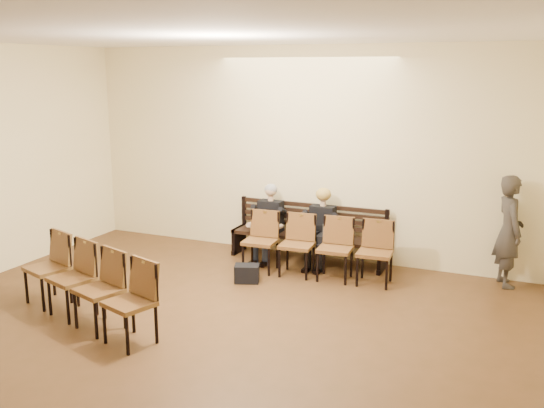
# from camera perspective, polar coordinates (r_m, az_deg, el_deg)

# --- Properties ---
(ground) EXTENTS (10.00, 10.00, 0.00)m
(ground) POSITION_cam_1_polar(r_m,az_deg,el_deg) (6.42, -13.69, -16.85)
(ground) COLOR #56361D
(ground) RESTS_ON ground
(room_walls) EXTENTS (8.02, 10.01, 3.51)m
(room_walls) POSITION_cam_1_polar(r_m,az_deg,el_deg) (6.27, -10.54, 7.07)
(room_walls) COLOR #FCEAB5
(room_walls) RESTS_ON ground
(bench) EXTENTS (2.60, 0.90, 0.45)m
(bench) POSITION_cam_1_polar(r_m,az_deg,el_deg) (10.05, 3.33, -4.15)
(bench) COLOR black
(bench) RESTS_ON ground
(seated_man) EXTENTS (0.49, 0.68, 1.19)m
(seated_man) POSITION_cam_1_polar(r_m,az_deg,el_deg) (10.08, -0.36, -1.90)
(seated_man) COLOR black
(seated_man) RESTS_ON ground
(seated_woman) EXTENTS (0.49, 0.68, 1.14)m
(seated_woman) POSITION_cam_1_polar(r_m,az_deg,el_deg) (9.76, 4.59, -2.58)
(seated_woman) COLOR black
(seated_woman) RESTS_ON ground
(laptop) EXTENTS (0.37, 0.31, 0.25)m
(laptop) POSITION_cam_1_polar(r_m,az_deg,el_deg) (9.95, -0.94, -2.21)
(laptop) COLOR silver
(laptop) RESTS_ON bench
(water_bottle) EXTENTS (0.08, 0.08, 0.23)m
(water_bottle) POSITION_cam_1_polar(r_m,az_deg,el_deg) (9.45, 5.00, -3.11)
(water_bottle) COLOR silver
(water_bottle) RESTS_ON bench
(bag) EXTENTS (0.42, 0.36, 0.26)m
(bag) POSITION_cam_1_polar(r_m,az_deg,el_deg) (9.10, -2.38, -6.55)
(bag) COLOR black
(bag) RESTS_ON ground
(passerby) EXTENTS (0.68, 0.81, 1.89)m
(passerby) POSITION_cam_1_polar(r_m,az_deg,el_deg) (9.39, 21.47, -1.66)
(passerby) COLOR #35302B
(passerby) RESTS_ON ground
(chair_row_front) EXTENTS (2.32, 0.67, 0.94)m
(chair_row_front) POSITION_cam_1_polar(r_m,az_deg,el_deg) (9.23, 4.13, -4.09)
(chair_row_front) COLOR brown
(chair_row_front) RESTS_ON ground
(chair_row_back) EXTENTS (2.43, 1.24, 0.98)m
(chair_row_back) POSITION_cam_1_polar(r_m,az_deg,el_deg) (7.96, -17.21, -7.28)
(chair_row_back) COLOR brown
(chair_row_back) RESTS_ON ground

